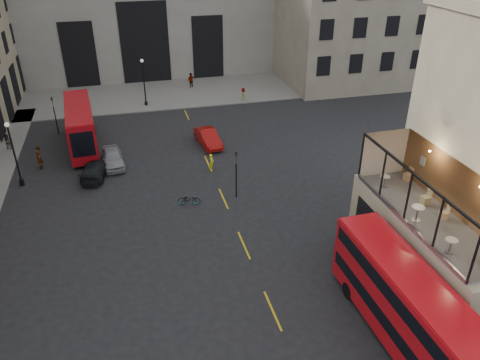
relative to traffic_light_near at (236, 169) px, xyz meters
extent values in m
plane|color=black|center=(1.00, -12.00, -2.42)|extent=(140.00, 140.00, 0.00)
cube|color=black|center=(5.98, -12.00, -0.42)|extent=(0.08, 9.20, 3.00)
cube|color=brown|center=(8.97, -12.00, 3.62)|extent=(0.04, 10.00, 2.90)
cube|color=beige|center=(7.50, -7.00, 3.62)|extent=(3.00, 0.04, 2.90)
cube|color=black|center=(7.50, -12.00, 5.08)|extent=(3.00, 10.00, 0.04)
cube|color=slate|center=(6.00, -12.00, 2.28)|extent=(0.12, 10.00, 0.18)
cube|color=black|center=(6.00, -12.00, 5.03)|extent=(0.12, 10.00, 0.10)
cube|color=beige|center=(8.92, -8.80, 3.78)|extent=(0.04, 0.45, 0.55)
cylinder|color=#FFD899|center=(8.30, -10.00, 5.03)|extent=(0.12, 0.12, 0.05)
cube|color=#C6B894|center=(7.50, -12.00, -0.17)|extent=(3.00, 11.00, 4.50)
cube|color=slate|center=(7.50, -12.00, 2.12)|extent=(3.00, 10.00, 0.10)
cube|color=#A29E97|center=(-4.00, 36.00, 6.58)|extent=(34.00, 10.00, 18.00)
cube|color=black|center=(-4.00, 30.96, 2.58)|extent=(6.00, 0.12, 10.00)
cube|color=black|center=(-12.00, 30.96, 1.58)|extent=(4.00, 0.12, 8.00)
cube|color=black|center=(4.00, 30.96, 1.58)|extent=(4.00, 0.12, 8.00)
cube|color=slate|center=(-5.00, 26.00, -2.36)|extent=(40.00, 12.00, 0.12)
cylinder|color=black|center=(0.00, 0.00, -1.02)|extent=(0.10, 0.10, 2.80)
imported|color=black|center=(0.00, 0.00, 0.88)|extent=(0.16, 0.20, 1.00)
cylinder|color=black|center=(-14.00, 16.00, -1.02)|extent=(0.10, 0.10, 2.80)
imported|color=black|center=(-14.00, 16.00, 0.88)|extent=(0.16, 0.20, 1.00)
cylinder|color=black|center=(-16.00, 6.00, 0.08)|extent=(0.14, 0.14, 5.00)
cylinder|color=black|center=(-16.00, 6.00, -2.17)|extent=(0.36, 0.36, 0.50)
sphere|color=silver|center=(-16.00, 6.00, 2.73)|extent=(0.36, 0.36, 0.36)
cylinder|color=black|center=(-5.00, 22.00, 0.08)|extent=(0.14, 0.14, 5.00)
cylinder|color=black|center=(-5.00, 22.00, -2.17)|extent=(0.36, 0.36, 0.50)
sphere|color=silver|center=(-5.00, 22.00, 2.73)|extent=(0.36, 0.36, 0.36)
cube|color=red|center=(4.50, -15.36, -0.20)|extent=(2.59, 10.45, 3.69)
cube|color=black|center=(4.50, -15.36, -0.72)|extent=(2.62, 9.89, 0.76)
cube|color=black|center=(4.50, -15.36, 0.93)|extent=(2.62, 9.89, 0.76)
cube|color=red|center=(4.50, -15.36, 1.67)|extent=(2.49, 10.24, 0.11)
cylinder|color=black|center=(3.37, -12.05, -1.95)|extent=(0.29, 0.95, 0.95)
cylinder|color=black|center=(5.49, -12.01, -1.95)|extent=(0.29, 0.95, 0.95)
cube|color=#B10C14|center=(-11.49, 12.41, -0.32)|extent=(3.03, 10.01, 3.50)
cube|color=black|center=(-11.49, 12.41, -0.81)|extent=(3.03, 9.48, 0.72)
cube|color=black|center=(-11.49, 12.41, 0.76)|extent=(3.03, 9.48, 0.72)
cube|color=#B10C14|center=(-11.49, 12.41, 1.46)|extent=(2.93, 9.81, 0.11)
cylinder|color=black|center=(-12.74, 15.47, -1.98)|extent=(0.32, 0.91, 0.90)
cylinder|color=black|center=(-10.75, 15.64, -1.98)|extent=(0.32, 0.91, 0.90)
cylinder|color=black|center=(-12.20, 8.89, -1.98)|extent=(0.32, 0.91, 0.90)
cylinder|color=black|center=(-10.21, 9.05, -1.98)|extent=(0.32, 0.91, 0.90)
imported|color=#929599|center=(-8.90, 7.75, -1.70)|extent=(2.07, 4.37, 1.44)
imported|color=#AE0D0A|center=(-0.23, 9.83, -1.70)|extent=(2.09, 4.54, 1.44)
imported|color=black|center=(-10.35, 6.05, -1.79)|extent=(2.64, 4.66, 1.27)
imported|color=gray|center=(-3.62, -0.17, -2.00)|extent=(1.72, 0.91, 0.86)
imported|color=#FBFF1A|center=(-0.94, 4.70, -1.66)|extent=(0.53, 0.64, 1.52)
imported|color=gray|center=(-18.00, 13.04, -1.62)|extent=(0.90, 0.77, 1.61)
imported|color=gray|center=(-11.72, 21.21, -1.57)|extent=(1.27, 1.19, 1.72)
imported|color=gray|center=(1.02, 27.18, -1.46)|extent=(1.23, 0.93, 1.93)
imported|color=gray|center=(6.05, 20.81, -1.63)|extent=(0.59, 0.83, 1.58)
imported|color=gray|center=(-14.87, 8.72, -1.45)|extent=(0.59, 0.79, 1.95)
cylinder|color=white|center=(6.67, -14.87, 2.87)|extent=(0.57, 0.57, 0.04)
cylinder|color=slate|center=(6.67, -14.87, 2.53)|extent=(0.08, 0.08, 0.67)
cylinder|color=slate|center=(6.67, -14.87, 2.19)|extent=(0.42, 0.42, 0.03)
cylinder|color=beige|center=(6.68, -12.10, 2.99)|extent=(0.67, 0.67, 0.04)
cylinder|color=slate|center=(6.68, -12.10, 2.59)|extent=(0.09, 0.09, 0.78)
cylinder|color=slate|center=(6.68, -12.10, 2.19)|extent=(0.49, 0.49, 0.03)
cylinder|color=beige|center=(6.88, -8.46, 2.86)|extent=(0.57, 0.57, 0.04)
cylinder|color=slate|center=(6.88, -8.46, 2.52)|extent=(0.08, 0.08, 0.66)
cylinder|color=slate|center=(6.88, -8.46, 2.19)|extent=(0.42, 0.42, 0.03)
cube|color=tan|center=(8.16, -12.30, 2.38)|extent=(0.47, 0.47, 0.41)
cube|color=tan|center=(8.32, -12.35, 2.77)|extent=(0.13, 0.38, 0.36)
cube|color=tan|center=(8.10, -10.76, 2.40)|extent=(0.44, 0.44, 0.46)
cube|color=tan|center=(8.29, -10.75, 2.84)|extent=(0.06, 0.43, 0.41)
cube|color=tan|center=(8.65, -8.13, 2.40)|extent=(0.49, 0.49, 0.45)
cube|color=tan|center=(8.84, -8.10, 2.83)|extent=(0.12, 0.42, 0.40)
camera|label=1|loc=(-7.35, -29.54, 15.86)|focal=35.00mm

